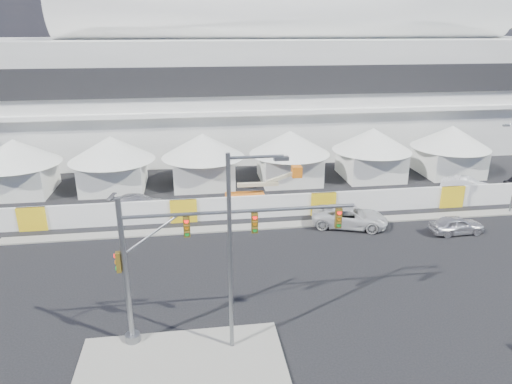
{
  "coord_description": "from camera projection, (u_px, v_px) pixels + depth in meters",
  "views": [
    {
      "loc": [
        -4.95,
        -21.29,
        15.48
      ],
      "look_at": [
        -0.52,
        10.0,
        4.0
      ],
      "focal_mm": 32.0,
      "sensor_mm": 36.0,
      "label": 1
    }
  ],
  "objects": [
    {
      "name": "lot_car_c",
      "position": [
        139.0,
        203.0,
        40.49
      ],
      "size": [
        2.85,
        5.34,
        1.47
      ],
      "primitive_type": "imported",
      "rotation": [
        0.0,
        0.0,
        1.41
      ],
      "color": "silver",
      "rests_on": "ground"
    },
    {
      "name": "streetlight_median",
      "position": [
        235.0,
        242.0,
        21.34
      ],
      "size": [
        2.81,
        0.28,
        10.15
      ],
      "color": "slate",
      "rests_on": "median_island"
    },
    {
      "name": "tent_row",
      "position": [
        247.0,
        153.0,
        47.07
      ],
      "size": [
        53.4,
        8.4,
        5.4
      ],
      "color": "white",
      "rests_on": "ground"
    },
    {
      "name": "hoarding_fence",
      "position": [
        323.0,
        203.0,
        39.69
      ],
      "size": [
        70.0,
        0.25,
        2.0
      ],
      "primitive_type": "cube",
      "color": "white",
      "rests_on": "ground"
    },
    {
      "name": "ground",
      "position": [
        290.0,
        318.0,
        25.75
      ],
      "size": [
        160.0,
        160.0,
        0.0
      ],
      "primitive_type": "plane",
      "color": "black",
      "rests_on": "ground"
    },
    {
      "name": "traffic_mast",
      "position": [
        175.0,
        261.0,
        22.44
      ],
      "size": [
        11.78,
        0.77,
        7.91
      ],
      "color": "gray",
      "rests_on": "median_island"
    },
    {
      "name": "far_curb",
      "position": [
        483.0,
        213.0,
        40.0
      ],
      "size": [
        80.0,
        1.2,
        0.12
      ],
      "primitive_type": "cube",
      "color": "gray",
      "rests_on": "ground"
    },
    {
      "name": "sedan_silver",
      "position": [
        457.0,
        225.0,
        36.06
      ],
      "size": [
        1.83,
        4.29,
        1.44
      ],
      "primitive_type": "imported",
      "rotation": [
        0.0,
        0.0,
        1.6
      ],
      "color": "silver",
      "rests_on": "ground"
    },
    {
      "name": "median_island",
      "position": [
        182.0,
        364.0,
        22.14
      ],
      "size": [
        10.0,
        5.0,
        0.15
      ],
      "primitive_type": "cube",
      "color": "gray",
      "rests_on": "ground"
    },
    {
      "name": "pickup_curb",
      "position": [
        349.0,
        217.0,
        37.28
      ],
      "size": [
        4.6,
        6.71,
        1.7
      ],
      "primitive_type": "imported",
      "rotation": [
        0.0,
        0.0,
        1.25
      ],
      "color": "silver",
      "rests_on": "ground"
    },
    {
      "name": "boom_lift",
      "position": [
        252.0,
        195.0,
        41.75
      ],
      "size": [
        7.01,
        1.67,
        3.57
      ],
      "rotation": [
        0.0,
        0.0,
        -0.02
      ],
      "color": "orange",
      "rests_on": "ground"
    },
    {
      "name": "stadium",
      "position": [
        290.0,
        74.0,
        62.29
      ],
      "size": [
        80.0,
        24.8,
        21.98
      ],
      "color": "silver",
      "rests_on": "ground"
    },
    {
      "name": "lot_car_a",
      "position": [
        467.0,
        186.0,
        44.66
      ],
      "size": [
        4.11,
        5.02,
        1.61
      ],
      "primitive_type": "imported",
      "rotation": [
        0.0,
        0.0,
        0.99
      ],
      "color": "white",
      "rests_on": "ground"
    }
  ]
}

